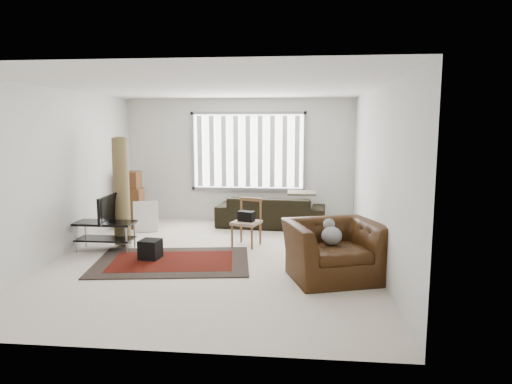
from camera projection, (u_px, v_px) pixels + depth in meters
The scene contains 11 objects.
room at pixel (221, 147), 7.53m from camera, with size 6.00×6.02×2.71m.
persian_rug at pixel (172, 262), 7.12m from camera, with size 2.57×1.90×0.02m.
tv_stand at pixel (105, 230), 7.77m from camera, with size 0.99×0.45×0.49m.
tv at pixel (104, 209), 7.71m from camera, with size 0.80×0.10×0.46m, color black.
subwoofer at pixel (150, 249), 7.24m from camera, with size 0.30×0.30×0.30m, color black.
moving_boxes at pixel (131, 202), 9.48m from camera, with size 0.50×0.46×1.17m.
white_flatpack at pixel (146, 216), 9.12m from camera, with size 0.48×0.07×0.62m, color silver.
rolled_rug at pixel (121, 191), 8.12m from camera, with size 0.29×0.29×1.91m, color brown.
sofa at pixel (271, 207), 9.56m from camera, with size 2.23×0.96×0.86m, color black.
side_chair at pixel (247, 220), 8.05m from camera, with size 0.56×0.56×0.84m.
armchair at pixel (333, 246), 6.34m from camera, with size 1.50×1.40×0.91m.
Camera 1 is at (1.38, -6.95, 2.13)m, focal length 32.00 mm.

